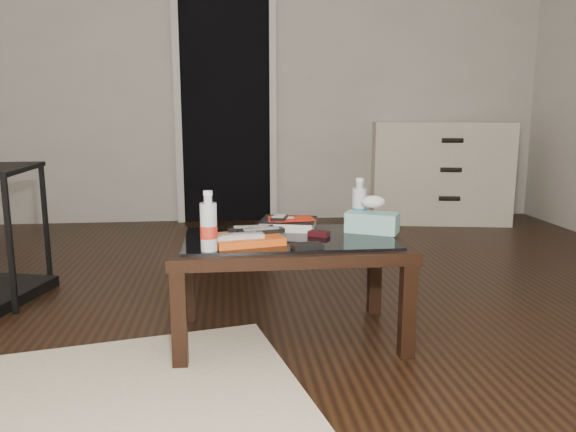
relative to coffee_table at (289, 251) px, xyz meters
name	(u,v)px	position (x,y,z in m)	size (l,w,h in m)	color
ground	(310,313)	(0.14, 0.28, -0.40)	(5.00, 5.00, 0.00)	black
doorway	(226,108)	(-0.26, 2.75, 0.63)	(0.90, 0.08, 2.07)	black
coffee_table	(289,251)	(0.00, 0.00, 0.00)	(1.00, 0.60, 0.46)	black
dresser	(439,172)	(1.65, 2.51, 0.05)	(1.27, 0.71, 0.90)	beige
magazines	(247,239)	(-0.19, -0.09, 0.08)	(0.28, 0.21, 0.03)	#D35013
remote_silver	(239,236)	(-0.22, -0.14, 0.11)	(0.20, 0.05, 0.02)	#A0A1A5
remote_black_front	(261,231)	(-0.12, -0.05, 0.11)	(0.20, 0.05, 0.02)	black
remote_black_back	(251,228)	(-0.16, 0.01, 0.11)	(0.20, 0.05, 0.02)	black
textbook	(288,224)	(0.02, 0.17, 0.09)	(0.25, 0.20, 0.05)	black
dvd_mailers	(288,218)	(0.02, 0.17, 0.11)	(0.19, 0.14, 0.01)	red
ipod	(279,217)	(-0.03, 0.15, 0.12)	(0.06, 0.10, 0.02)	black
flip_phone	(319,234)	(0.13, 0.00, 0.08)	(0.09, 0.05, 0.02)	black
wallet	(307,246)	(0.05, -0.21, 0.07)	(0.12, 0.07, 0.02)	black
water_bottle_left	(208,221)	(-0.34, -0.20, 0.18)	(0.07, 0.07, 0.24)	silver
water_bottle_right	(359,203)	(0.34, 0.14, 0.18)	(0.07, 0.07, 0.24)	silver
tissue_box	(372,222)	(0.39, 0.06, 0.11)	(0.23, 0.12, 0.09)	teal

